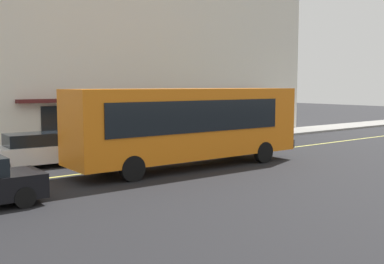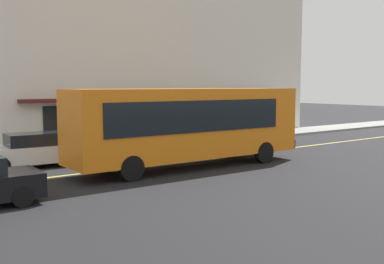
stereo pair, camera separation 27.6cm
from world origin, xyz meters
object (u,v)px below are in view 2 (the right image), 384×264
at_px(traffic_light, 200,103).
at_px(car_yellow, 219,134).
at_px(car_white, 33,150).
at_px(pedestrian_waiting, 260,121).
at_px(bus, 190,123).

relative_size(traffic_light, car_yellow, 0.74).
distance_m(car_white, pedestrian_waiting, 17.59).
relative_size(car_white, pedestrian_waiting, 2.80).
height_order(traffic_light, pedestrian_waiting, traffic_light).
bearing_deg(car_white, traffic_light, 10.95).
distance_m(traffic_light, car_yellow, 2.52).
bearing_deg(bus, car_white, 142.60).
bearing_deg(car_yellow, bus, -140.47).
xyz_separation_m(car_yellow, pedestrian_waiting, (6.08, 2.63, 0.34)).
height_order(car_yellow, pedestrian_waiting, pedestrian_waiting).
relative_size(car_yellow, pedestrian_waiting, 2.76).
xyz_separation_m(car_white, pedestrian_waiting, (17.33, 3.01, 0.34)).
xyz_separation_m(traffic_light, car_white, (-11.13, -2.15, -1.79)).
xyz_separation_m(traffic_light, pedestrian_waiting, (6.20, 0.86, -1.45)).
distance_m(bus, car_white, 7.16).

